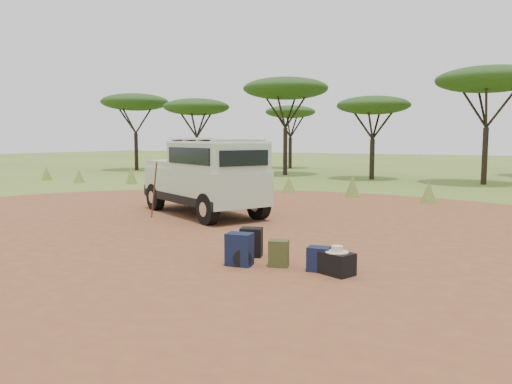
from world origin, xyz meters
The scene contains 13 objects.
ground centered at (0.00, 0.00, 0.00)m, with size 140.00×140.00×0.00m, color #547429.
dirt_clearing centered at (0.00, 0.00, 0.00)m, with size 23.00×23.00×0.01m, color brown.
grass_fringe centered at (0.12, 8.67, 0.40)m, with size 36.60×1.60×0.90m.
acacia_treeline centered at (0.75, 19.81, 4.87)m, with size 46.70×13.20×6.26m.
safari_vehicle centered at (-2.36, 2.08, 1.14)m, with size 5.14×3.80×2.35m.
walking_staff centered at (-3.30, 0.78, 0.83)m, with size 0.04×0.04×1.71m, color brown.
backpack_black centered at (1.57, -1.96, 0.29)m, with size 0.42×0.31×0.58m, color black.
backpack_navy centered at (1.73, -2.68, 0.30)m, with size 0.46×0.33×0.60m, color #131F3C.
backpack_olive centered at (2.40, -2.40, 0.25)m, with size 0.35×0.26×0.49m, color #424921.
duffel_navy centered at (3.15, -2.34, 0.22)m, with size 0.39×0.29×0.44m, color #131F3C.
hard_case centered at (3.50, -2.39, 0.20)m, with size 0.55×0.39×0.39m, color black.
stuff_sack centered at (1.79, -2.66, 0.17)m, with size 0.34×0.34×0.34m, color black.
safari_hat centered at (3.50, -2.39, 0.43)m, with size 0.39×0.39×0.11m.
Camera 1 is at (6.40, -10.31, 2.30)m, focal length 35.00 mm.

